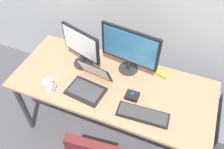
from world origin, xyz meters
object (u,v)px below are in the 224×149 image
Objects in this scene: keyboard at (143,114)px; laptop at (89,83)px; monitor_side at (81,46)px; coffee_mug at (49,85)px; banana at (159,73)px; monitor_main at (130,49)px; trackball_mouse at (132,96)px.

keyboard is 1.21× the size of laptop.
monitor_side is 0.44m from coffee_mug.
banana is (0.70, 0.14, -0.20)m from monitor_side.
laptop is (0.18, -0.24, -0.17)m from monitor_side.
keyboard is at bearing -57.73° from monitor_main.
trackball_mouse is (-0.13, 0.14, 0.01)m from keyboard.
monitor_main is 0.45m from laptop.
laptop reaches higher than coffee_mug.
laptop is at bearing 25.95° from coffee_mug.
keyboard is 0.48m from banana.
laptop reaches higher than trackball_mouse.
monitor_side is 0.74m from banana.
trackball_mouse is (0.38, 0.04, -0.03)m from laptop.
trackball_mouse is at bearing 5.49° from laptop.
keyboard is (0.27, -0.43, -0.24)m from monitor_main.
laptop is 1.82× the size of banana.
keyboard is at bearing -26.12° from monitor_side.
monitor_side reaches higher than keyboard.
coffee_mug reaches higher than trackball_mouse.
trackball_mouse is 0.58× the size of banana.
monitor_side is at bearing -167.29° from monitor_main.
laptop is at bearing -53.13° from monitor_side.
monitor_side is 0.95× the size of keyboard.
monitor_main reaches higher than laptop.
coffee_mug reaches higher than banana.
coffee_mug is at bearing -154.05° from laptop.
monitor_main reaches higher than monitor_side.
laptop is 0.34m from coffee_mug.
trackball_mouse reaches higher than keyboard.
monitor_main is 5.04× the size of coffee_mug.
monitor_main reaches higher than keyboard.
monitor_main is at bearing 115.09° from trackball_mouse.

